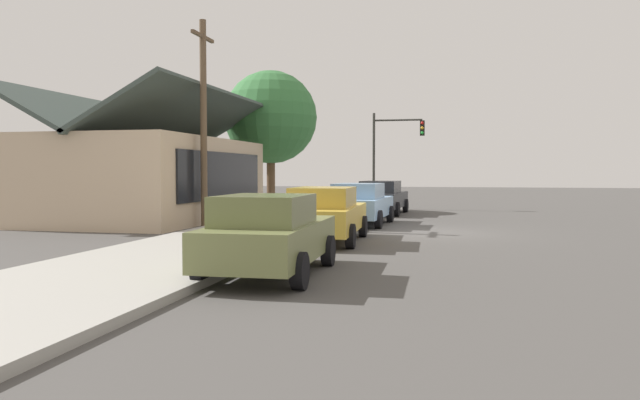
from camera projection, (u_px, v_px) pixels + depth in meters
The scene contains 11 objects.
ground_plane at pixel (432, 232), 20.11m from camera, with size 120.00×120.00×0.00m, color #4C4947.
sidewalk_curb at pixel (271, 227), 21.34m from camera, with size 60.00×4.20×0.16m, color #A3A099.
car_olive at pixel (270, 234), 11.72m from camera, with size 4.41×2.08×1.59m.
car_mustard at pixel (326, 214), 17.34m from camera, with size 4.73×2.17×1.59m.
car_skyblue at pixel (360, 204), 22.88m from camera, with size 4.64×2.20×1.59m.
car_charcoal at pixel (382, 197), 28.72m from camera, with size 4.90×2.24×1.59m.
storefront_building at pixel (146, 176), 25.40m from camera, with size 11.19×7.21×5.36m.
shade_tree at pixel (271, 118), 31.70m from camera, with size 4.87×4.87×7.32m.
traffic_light_main at pixel (393, 144), 32.55m from camera, with size 0.37×2.79×5.20m.
utility_pole_wooden at pixel (204, 119), 21.88m from camera, with size 1.80×0.24×7.50m.
fire_hydrant_red at pixel (340, 206), 26.56m from camera, with size 0.22×0.22×0.71m.
Camera 1 is at (-20.37, -0.75, 2.03)m, focal length 33.88 mm.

